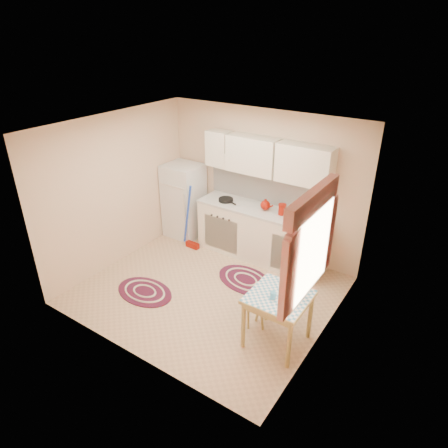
{
  "coord_description": "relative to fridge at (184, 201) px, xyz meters",
  "views": [
    {
      "loc": [
        3.0,
        -4.05,
        3.67
      ],
      "look_at": [
        0.12,
        0.25,
        1.07
      ],
      "focal_mm": 32.0,
      "sensor_mm": 36.0,
      "label": 1
    }
  ],
  "objects": [
    {
      "name": "rug_center",
      "position": [
        1.79,
        -0.71,
        -0.69
      ],
      "size": [
        1.14,
        0.89,
        0.02
      ],
      "primitive_type": null,
      "rotation": [
        0.0,
        0.0,
        -0.23
      ],
      "color": "maroon",
      "rests_on": "ground"
    },
    {
      "name": "countertop",
      "position": [
        1.63,
        0.05,
        0.2
      ],
      "size": [
        2.27,
        0.62,
        0.04
      ],
      "primitive_type": "cube",
      "color": "beige",
      "rests_on": "base_cabinets"
    },
    {
      "name": "stool",
      "position": [
        2.47,
        -1.56,
        -0.49
      ],
      "size": [
        0.35,
        0.35,
        0.42
      ],
      "primitive_type": "cylinder",
      "rotation": [
        0.0,
        0.0,
        0.25
      ],
      "color": "maroon",
      "rests_on": "ground"
    },
    {
      "name": "rug_left",
      "position": [
        0.67,
        -1.84,
        -0.69
      ],
      "size": [
        1.0,
        0.7,
        0.02
      ],
      "primitive_type": null,
      "rotation": [
        0.0,
        0.0,
        -0.06
      ],
      "color": "maroon",
      "rests_on": "ground"
    },
    {
      "name": "coffee_pot",
      "position": [
        3.03,
        -1.54,
        0.16
      ],
      "size": [
        0.17,
        0.16,
        0.27
      ],
      "primitive_type": null,
      "rotation": [
        0.0,
        0.0,
        0.34
      ],
      "color": "teal",
      "rests_on": "table"
    },
    {
      "name": "red_canister",
      "position": [
        1.99,
        0.05,
        0.3
      ],
      "size": [
        0.13,
        0.13,
        0.16
      ],
      "primitive_type": "cylinder",
      "rotation": [
        0.0,
        0.0,
        -0.07
      ],
      "color": "maroon",
      "rests_on": "countertop"
    },
    {
      "name": "mug",
      "position": [
        2.79,
        -1.76,
        0.07
      ],
      "size": [
        0.09,
        0.09,
        0.1
      ],
      "primitive_type": "cylinder",
      "rotation": [
        0.0,
        0.0,
        0.31
      ],
      "color": "teal",
      "rests_on": "table"
    },
    {
      "name": "table",
      "position": [
        2.83,
        -1.66,
        -0.34
      ],
      "size": [
        0.72,
        0.72,
        0.72
      ],
      "primitive_type": "cube",
      "color": "tan",
      "rests_on": "ground"
    },
    {
      "name": "red_kettle",
      "position": [
        1.69,
        0.05,
        0.31
      ],
      "size": [
        0.19,
        0.17,
        0.18
      ],
      "primitive_type": null,
      "rotation": [
        0.0,
        0.0,
        -0.05
      ],
      "color": "maroon",
      "rests_on": "countertop"
    },
    {
      "name": "fridge",
      "position": [
        0.0,
        0.0,
        0.0
      ],
      "size": [
        0.65,
        0.6,
        1.4
      ],
      "primitive_type": "cube",
      "color": "silver",
      "rests_on": "ground"
    },
    {
      "name": "broom",
      "position": [
        0.45,
        -0.35,
        -0.1
      ],
      "size": [
        0.28,
        0.13,
        1.2
      ],
      "primitive_type": null,
      "rotation": [
        0.0,
        0.0,
        -0.04
      ],
      "color": "blue",
      "rests_on": "ground"
    },
    {
      "name": "base_cabinets",
      "position": [
        1.63,
        0.05,
        -0.26
      ],
      "size": [
        2.25,
        0.6,
        0.88
      ],
      "primitive_type": "cube",
      "color": "white",
      "rests_on": "ground"
    },
    {
      "name": "frying_pan",
      "position": [
        0.94,
        0.0,
        0.24
      ],
      "size": [
        0.32,
        0.32,
        0.05
      ],
      "primitive_type": "cylinder",
      "rotation": [
        0.0,
        0.0,
        -0.33
      ],
      "color": "black",
      "rests_on": "countertop"
    },
    {
      "name": "room_shell",
      "position": [
        1.61,
        -1.01,
        0.9
      ],
      "size": [
        3.64,
        3.6,
        2.52
      ],
      "color": "tan",
      "rests_on": "ground"
    }
  ]
}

